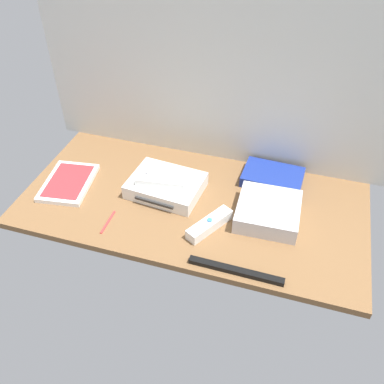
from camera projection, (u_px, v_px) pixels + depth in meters
ground_plane at (192, 205)px, 124.42cm from camera, size 100.00×48.00×2.00cm
back_wall at (217, 64)px, 120.49cm from camera, size 110.00×1.20×64.00cm
game_console at (166, 186)px, 126.09cm from camera, size 22.39×17.95×4.40cm
mini_computer at (268, 211)px, 117.01cm from camera, size 17.53×17.53×5.30cm
game_case at (68, 183)px, 129.41cm from camera, size 16.13×20.72×1.56cm
network_router at (273, 177)px, 129.88cm from camera, size 18.53×12.98×3.40cm
remote_wand at (210, 224)px, 114.81cm from camera, size 10.38×14.67×3.40cm
remote_classic_pad at (162, 177)px, 124.17cm from camera, size 15.29×9.74×2.40cm
sensor_bar at (236, 271)px, 103.91cm from camera, size 24.02×2.08×1.40cm
stylus_pen at (108, 221)px, 117.29cm from camera, size 0.78×9.01×0.70cm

